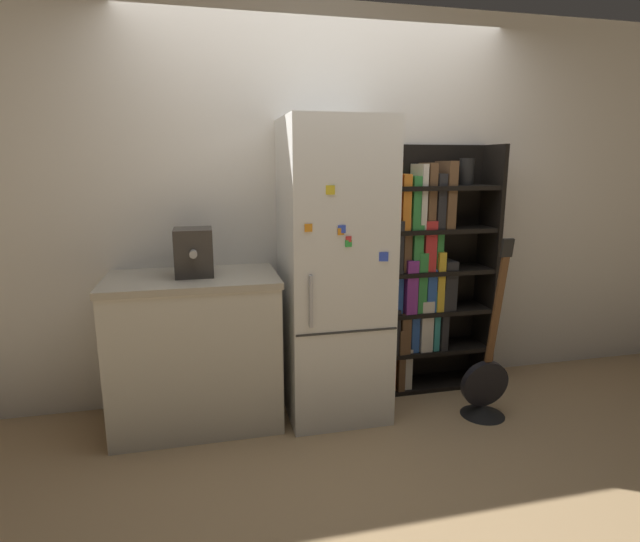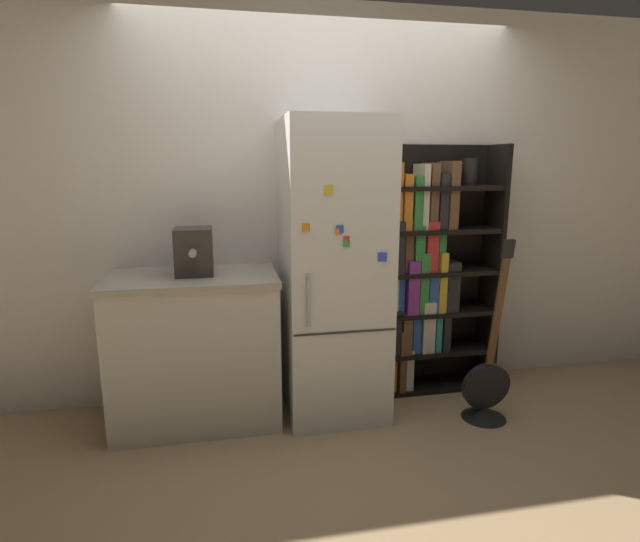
{
  "view_description": "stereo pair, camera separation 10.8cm",
  "coord_description": "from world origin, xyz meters",
  "views": [
    {
      "loc": [
        -0.79,
        -2.84,
        1.59
      ],
      "look_at": [
        -0.08,
        0.15,
        0.93
      ],
      "focal_mm": 28.0,
      "sensor_mm": 36.0,
      "label": 1
    },
    {
      "loc": [
        -0.68,
        -2.86,
        1.59
      ],
      "look_at": [
        -0.08,
        0.15,
        0.93
      ],
      "focal_mm": 28.0,
      "sensor_mm": 36.0,
      "label": 2
    }
  ],
  "objects": [
    {
      "name": "wall_back",
      "position": [
        0.0,
        0.47,
        1.3
      ],
      "size": [
        8.0,
        0.05,
        2.6
      ],
      "color": "white",
      "rests_on": "ground_plane"
    },
    {
      "name": "bookshelf",
      "position": [
        0.7,
        0.32,
        0.84
      ],
      "size": [
        0.82,
        0.3,
        1.72
      ],
      "color": "black",
      "rests_on": "ground_plane"
    },
    {
      "name": "ground_plane",
      "position": [
        0.0,
        0.0,
        0.0
      ],
      "size": [
        16.0,
        16.0,
        0.0
      ],
      "primitive_type": "plane",
      "color": "tan"
    },
    {
      "name": "kitchen_counter",
      "position": [
        -0.87,
        0.16,
        0.47
      ],
      "size": [
        1.01,
        0.61,
        0.94
      ],
      "color": "beige",
      "rests_on": "ground_plane"
    },
    {
      "name": "refrigerator",
      "position": [
        -0.0,
        0.13,
        0.93
      ],
      "size": [
        0.62,
        0.67,
        1.86
      ],
      "color": "white",
      "rests_on": "ground_plane"
    },
    {
      "name": "espresso_machine",
      "position": [
        -0.85,
        0.17,
        1.08
      ],
      "size": [
        0.22,
        0.29,
        0.28
      ],
      "color": "#38332D",
      "rests_on": "kitchen_counter"
    },
    {
      "name": "guitar",
      "position": [
        0.92,
        -0.2,
        0.17
      ],
      "size": [
        0.31,
        0.28,
        1.17
      ],
      "color": "black",
      "rests_on": "ground_plane"
    }
  ]
}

